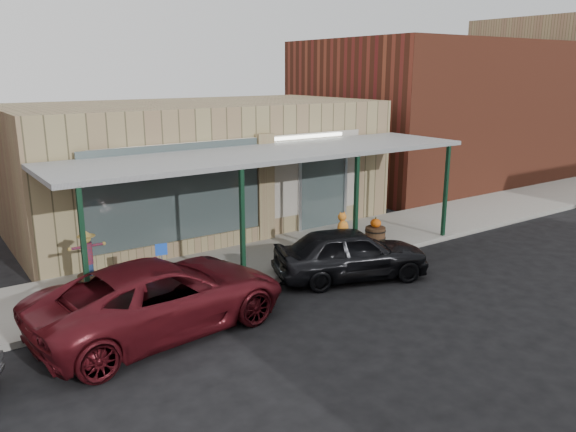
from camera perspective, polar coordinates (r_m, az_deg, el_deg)
ground at (r=13.34m, az=7.02°, el=-8.57°), size 120.00×120.00×0.00m
sidewalk at (r=15.99m, az=-1.57°, el=-4.20°), size 40.00×3.20×0.15m
storefront at (r=19.38m, az=-9.05°, el=5.11°), size 12.00×6.25×4.20m
awning at (r=15.27m, az=-1.57°, el=6.25°), size 12.00×3.00×3.04m
block_buildings_near at (r=21.02m, az=-5.49°, el=10.55°), size 61.00×8.00×8.00m
barrel_scarecrow at (r=14.14m, az=-19.54°, el=-5.20°), size 0.88×0.56×1.46m
barrel_pumpkin at (r=17.43m, az=8.86°, el=-1.63°), size 0.77×0.77×0.73m
handicap_sign at (r=13.04m, az=-12.67°, el=-4.71°), size 0.27×0.06×1.31m
parked_sedan at (r=14.50m, az=6.40°, el=-3.77°), size 4.27×2.79×1.52m
car_maroon at (r=11.89m, az=-12.68°, el=-7.95°), size 5.55×3.03×1.48m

